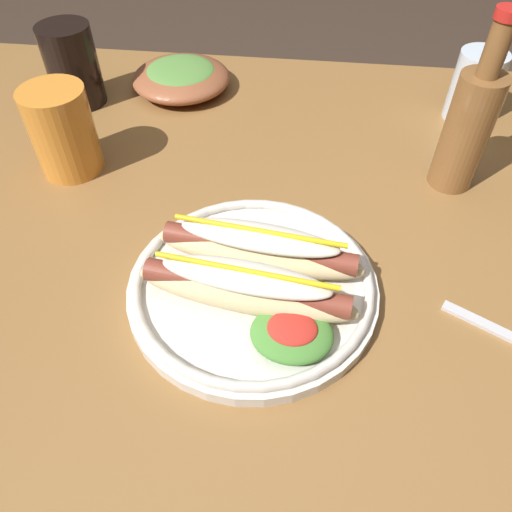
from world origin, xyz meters
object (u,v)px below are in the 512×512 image
soda_cup (73,66)px  water_cup (475,87)px  side_bowl (181,77)px  extra_cup (63,131)px  glass_bottle (468,126)px  fork (506,335)px  hot_dog_plate (254,280)px

soda_cup → water_cup: (0.66, 0.03, -0.01)m
side_bowl → extra_cup: bearing=-114.5°
soda_cup → side_bowl: size_ratio=0.76×
glass_bottle → side_bowl: 0.49m
soda_cup → water_cup: size_ratio=1.19×
fork → hot_dog_plate: bearing=-156.8°
hot_dog_plate → soda_cup: size_ratio=2.21×
hot_dog_plate → water_cup: size_ratio=2.62×
glass_bottle → extra_cup: bearing=-176.7°
hot_dog_plate → side_bowl: (-0.19, 0.45, -0.00)m
extra_cup → fork: bearing=-22.0°
hot_dog_plate → side_bowl: size_ratio=1.67×
soda_cup → side_bowl: 0.18m
glass_bottle → water_cup: bearing=74.0°
hot_dog_plate → fork: (0.28, -0.02, -0.02)m
extra_cup → water_cup: bearing=19.3°
hot_dog_plate → extra_cup: bearing=145.0°
fork → glass_bottle: bearing=123.6°
hot_dog_plate → fork: hot_dog_plate is taller
water_cup → side_bowl: water_cup is taller
hot_dog_plate → extra_cup: extra_cup is taller
fork → water_cup: 0.45m
soda_cup → fork: bearing=-33.4°
hot_dog_plate → extra_cup: 0.36m
water_cup → side_bowl: (-0.49, 0.03, -0.03)m
fork → soda_cup: (-0.63, 0.42, 0.06)m
water_cup → extra_cup: extra_cup is taller
extra_cup → soda_cup: bearing=106.6°
extra_cup → side_bowl: extra_cup is taller
soda_cup → extra_cup: (0.05, -0.18, -0.00)m
water_cup → glass_bottle: 0.19m
hot_dog_plate → glass_bottle: 0.36m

